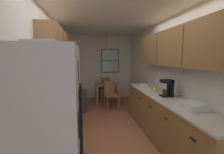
% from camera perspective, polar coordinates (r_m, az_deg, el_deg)
% --- Properties ---
extents(ground_plane, '(12.00, 12.00, 0.00)m').
position_cam_1_polar(ground_plane, '(4.20, -1.14, -16.27)').
color(ground_plane, '#995B3D').
extents(wall_left, '(0.10, 9.00, 2.55)m').
position_cam_1_polar(wall_left, '(3.92, -21.14, 0.92)').
color(wall_left, silver).
rests_on(wall_left, ground).
extents(wall_right, '(0.10, 9.00, 2.55)m').
position_cam_1_polar(wall_right, '(4.27, 17.04, 1.57)').
color(wall_right, silver).
rests_on(wall_right, ground).
extents(wall_back, '(4.40, 0.10, 2.55)m').
position_cam_1_polar(wall_back, '(6.50, -4.48, 3.65)').
color(wall_back, silver).
rests_on(wall_back, ground).
extents(ceiling_slab, '(4.40, 9.00, 0.08)m').
position_cam_1_polar(ceiling_slab, '(3.96, -1.24, 20.62)').
color(ceiling_slab, white).
extents(refrigerator, '(0.71, 0.74, 1.78)m').
position_cam_1_polar(refrigerator, '(1.79, -23.14, -19.08)').
color(refrigerator, silver).
rests_on(refrigerator, ground).
extents(stove_range, '(0.66, 0.65, 1.10)m').
position_cam_1_polar(stove_range, '(2.61, -19.46, -20.53)').
color(stove_range, black).
rests_on(stove_range, ground).
extents(microwave_over_range, '(0.39, 0.61, 0.35)m').
position_cam_1_polar(microwave_over_range, '(2.35, -23.47, 7.59)').
color(microwave_over_range, silver).
extents(counter_left, '(0.64, 2.00, 0.90)m').
position_cam_1_polar(counter_left, '(3.83, -15.99, -11.66)').
color(counter_left, olive).
rests_on(counter_left, ground).
extents(upper_cabinets_left, '(0.33, 2.08, 0.66)m').
position_cam_1_polar(upper_cabinets_left, '(3.61, -19.12, 10.26)').
color(upper_cabinets_left, olive).
extents(counter_right, '(0.64, 3.19, 0.90)m').
position_cam_1_polar(counter_right, '(3.45, 18.50, -13.86)').
color(counter_right, olive).
rests_on(counter_right, ground).
extents(upper_cabinets_right, '(0.33, 2.87, 0.70)m').
position_cam_1_polar(upper_cabinets_right, '(3.26, 22.11, 9.89)').
color(upper_cabinets_right, olive).
extents(dining_table, '(0.83, 0.80, 0.73)m').
position_cam_1_polar(dining_table, '(5.68, -1.76, -3.63)').
color(dining_table, olive).
rests_on(dining_table, ground).
extents(dining_chair_near, '(0.45, 0.45, 0.90)m').
position_cam_1_polar(dining_chair_near, '(5.11, -0.46, -6.05)').
color(dining_chair_near, olive).
rests_on(dining_chair_near, ground).
extents(dining_chair_far, '(0.43, 0.43, 0.90)m').
position_cam_1_polar(dining_chair_far, '(6.29, -2.66, -3.57)').
color(dining_chair_far, olive).
rests_on(dining_chair_far, ground).
extents(pendant_light, '(0.30, 0.30, 0.70)m').
position_cam_1_polar(pendant_light, '(5.58, -1.81, 9.55)').
color(pendant_light, black).
extents(back_window, '(0.73, 0.05, 0.97)m').
position_cam_1_polar(back_window, '(6.46, -0.64, 5.91)').
color(back_window, brown).
extents(trash_bin, '(0.32, 0.32, 0.68)m').
position_cam_1_polar(trash_bin, '(4.96, -10.88, -8.50)').
color(trash_bin, '#3F3F42').
rests_on(trash_bin, ground).
extents(storage_canister, '(0.11, 0.11, 0.20)m').
position_cam_1_polar(storage_canister, '(2.86, -18.35, -6.69)').
color(storage_canister, '#D84C19').
rests_on(storage_canister, counter_left).
extents(dish_towel, '(0.02, 0.16, 0.24)m').
position_cam_1_polar(dish_towel, '(2.70, -11.03, -18.54)').
color(dish_towel, beige).
extents(coffee_maker, '(0.22, 0.18, 0.34)m').
position_cam_1_polar(coffee_maker, '(3.28, 19.74, -3.67)').
color(coffee_maker, black).
rests_on(coffee_maker, counter_right).
extents(mug_by_coffeemaker, '(0.12, 0.09, 0.09)m').
position_cam_1_polar(mug_by_coffeemaker, '(3.70, 15.40, -4.31)').
color(mug_by_coffeemaker, '#E5CC4C').
rests_on(mug_by_coffeemaker, counter_right).
extents(fruit_bowl, '(0.27, 0.27, 0.09)m').
position_cam_1_polar(fruit_bowl, '(4.38, 11.84, -2.62)').
color(fruit_bowl, silver).
rests_on(fruit_bowl, counter_right).
extents(dish_rack, '(0.28, 0.34, 0.10)m').
position_cam_1_polar(dish_rack, '(2.66, 27.31, -9.26)').
color(dish_rack, silver).
rests_on(dish_rack, counter_right).
extents(table_serving_bowl, '(0.16, 0.16, 0.06)m').
position_cam_1_polar(table_serving_bowl, '(5.70, -1.20, -2.03)').
color(table_serving_bowl, silver).
rests_on(table_serving_bowl, dining_table).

